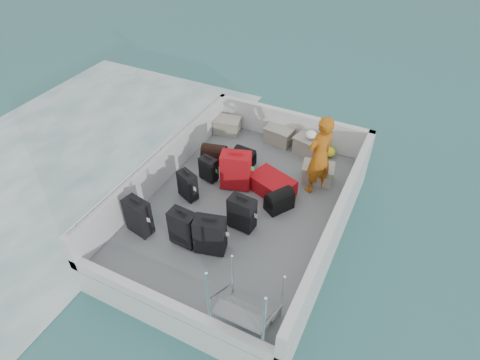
% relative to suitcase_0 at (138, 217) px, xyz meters
% --- Properties ---
extents(ground, '(160.00, 160.00, 0.00)m').
position_rel_suitcase_0_xyz_m(ground, '(1.29, 1.36, -0.96)').
color(ground, '#164A4F').
rests_on(ground, ground).
extents(wake_foam, '(10.00, 10.00, 0.00)m').
position_rel_suitcase_0_xyz_m(wake_foam, '(-3.51, 1.36, -0.96)').
color(wake_foam, white).
rests_on(wake_foam, ground).
extents(ferry_hull, '(3.60, 5.00, 0.60)m').
position_rel_suitcase_0_xyz_m(ferry_hull, '(1.29, 1.36, -0.66)').
color(ferry_hull, silver).
rests_on(ferry_hull, ground).
extents(deck, '(3.30, 4.70, 0.02)m').
position_rel_suitcase_0_xyz_m(deck, '(1.29, 1.36, -0.35)').
color(deck, slate).
rests_on(deck, ferry_hull).
extents(deck_fittings, '(3.60, 5.00, 0.90)m').
position_rel_suitcase_0_xyz_m(deck_fittings, '(1.63, 1.04, 0.03)').
color(deck_fittings, silver).
rests_on(deck_fittings, deck).
extents(suitcase_0, '(0.49, 0.33, 0.69)m').
position_rel_suitcase_0_xyz_m(suitcase_0, '(0.00, 0.00, 0.00)').
color(suitcase_0, black).
rests_on(suitcase_0, deck).
extents(suitcase_1, '(0.43, 0.34, 0.57)m').
position_rel_suitcase_0_xyz_m(suitcase_1, '(0.27, 1.11, -0.06)').
color(suitcase_1, black).
rests_on(suitcase_1, deck).
extents(suitcase_2, '(0.38, 0.28, 0.50)m').
position_rel_suitcase_0_xyz_m(suitcase_2, '(0.36, 1.74, -0.09)').
color(suitcase_2, black).
rests_on(suitcase_2, deck).
extents(suitcase_3, '(0.46, 0.29, 0.68)m').
position_rel_suitcase_0_xyz_m(suitcase_3, '(0.82, 0.12, -0.01)').
color(suitcase_3, black).
rests_on(suitcase_3, deck).
extents(suitcase_5, '(0.63, 0.48, 0.77)m').
position_rel_suitcase_0_xyz_m(suitcase_5, '(0.93, 1.79, 0.04)').
color(suitcase_5, '#B30D1A').
rests_on(suitcase_5, deck).
extents(suitcase_6, '(0.55, 0.41, 0.68)m').
position_rel_suitcase_0_xyz_m(suitcase_6, '(1.29, 0.17, -0.00)').
color(suitcase_6, black).
rests_on(suitcase_6, deck).
extents(suitcase_7, '(0.47, 0.29, 0.64)m').
position_rel_suitcase_0_xyz_m(suitcase_7, '(1.51, 0.87, -0.03)').
color(suitcase_7, black).
rests_on(suitcase_7, deck).
extents(suitcase_8, '(0.96, 0.78, 0.33)m').
position_rel_suitcase_0_xyz_m(suitcase_8, '(1.62, 1.96, -0.18)').
color(suitcase_8, '#B30D1A').
rests_on(suitcase_8, deck).
extents(duffel_0, '(0.57, 0.41, 0.32)m').
position_rel_suitcase_0_xyz_m(duffel_0, '(0.17, 2.30, -0.18)').
color(duffel_0, black).
rests_on(duffel_0, deck).
extents(duffel_1, '(0.43, 0.33, 0.32)m').
position_rel_suitcase_0_xyz_m(duffel_1, '(0.78, 2.49, -0.18)').
color(duffel_1, black).
rests_on(duffel_1, deck).
extents(duffel_2, '(0.52, 0.58, 0.32)m').
position_rel_suitcase_0_xyz_m(duffel_2, '(1.92, 1.58, -0.18)').
color(duffel_2, black).
rests_on(duffel_2, deck).
extents(crate_0, '(0.62, 0.49, 0.34)m').
position_rel_suitcase_0_xyz_m(crate_0, '(-0.11, 3.40, -0.18)').
color(crate_0, gray).
rests_on(crate_0, deck).
extents(crate_1, '(0.63, 0.47, 0.35)m').
position_rel_suitcase_0_xyz_m(crate_1, '(1.12, 3.56, -0.17)').
color(crate_1, gray).
rests_on(crate_1, deck).
extents(crate_2, '(0.69, 0.55, 0.37)m').
position_rel_suitcase_0_xyz_m(crate_2, '(1.86, 3.45, -0.16)').
color(crate_2, gray).
rests_on(crate_2, deck).
extents(crate_3, '(0.63, 0.50, 0.34)m').
position_rel_suitcase_0_xyz_m(crate_3, '(2.30, 2.65, -0.17)').
color(crate_3, gray).
rests_on(crate_3, deck).
extents(yellow_bag, '(0.28, 0.26, 0.22)m').
position_rel_suitcase_0_xyz_m(yellow_bag, '(2.26, 3.56, -0.23)').
color(yellow_bag, yellow).
rests_on(yellow_bag, deck).
extents(white_bag, '(0.24, 0.24, 0.18)m').
position_rel_suitcase_0_xyz_m(white_bag, '(1.86, 3.45, 0.11)').
color(white_bag, white).
rests_on(white_bag, crate_2).
extents(passenger, '(0.62, 0.70, 1.61)m').
position_rel_suitcase_0_xyz_m(passenger, '(2.33, 2.40, 0.46)').
color(passenger, orange).
rests_on(passenger, deck).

